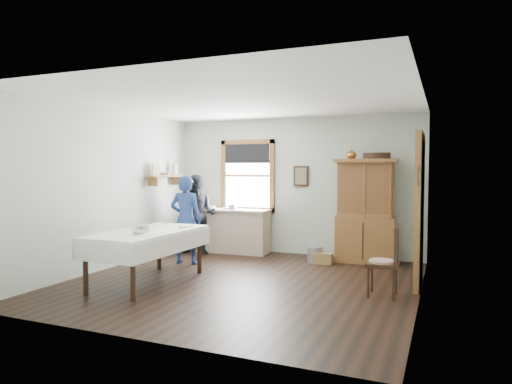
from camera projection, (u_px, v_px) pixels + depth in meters
room at (242, 192)px, 6.76m from camera, size 5.01×5.01×2.70m
window at (247, 172)px, 9.41m from camera, size 1.18×0.07×1.48m
doorway at (421, 206)px, 6.61m from camera, size 0.09×1.14×2.22m
wall_shelf at (166, 175)px, 9.08m from camera, size 0.24×1.00×0.44m
framed_picture at (301, 176)px, 8.96m from camera, size 0.30×0.04×0.40m
rug_beater at (419, 167)px, 6.08m from camera, size 0.01×0.27×0.27m
work_counter at (233, 231)px, 9.25m from camera, size 1.56×0.65×0.88m
china_hutch at (365, 211)px, 8.21m from camera, size 1.12×0.57×1.87m
dining_table at (148, 257)px, 6.76m from camera, size 1.07×1.97×0.78m
spindle_chair at (383, 261)px, 6.07m from camera, size 0.44×0.44×0.95m
pail at (315, 255)px, 8.24m from camera, size 0.33×0.33×0.29m
wicker_basket at (323, 258)px, 8.15m from camera, size 0.35×0.26×0.20m
woman_blue at (186, 223)px, 8.11m from camera, size 0.59×0.45×1.47m
figure_dark at (198, 218)px, 9.03m from camera, size 0.79×0.66×1.45m
table_cup_a at (146, 229)px, 6.60m from camera, size 0.12×0.12×0.09m
table_cup_b at (139, 229)px, 6.61m from camera, size 0.11×0.11×0.10m
table_bowl at (140, 232)px, 6.43m from camera, size 0.28×0.28×0.06m
counter_book at (224, 208)px, 9.24m from camera, size 0.29×0.29×0.02m
counter_bowl at (211, 207)px, 9.30m from camera, size 0.22×0.22×0.06m
shelf_bowl at (166, 174)px, 9.09m from camera, size 0.22×0.22×0.05m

